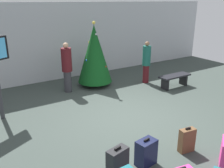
{
  "coord_description": "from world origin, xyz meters",
  "views": [
    {
      "loc": [
        -3.85,
        -5.09,
        3.21
      ],
      "look_at": [
        -0.23,
        0.56,
        0.9
      ],
      "focal_mm": 39.53,
      "sensor_mm": 36.0,
      "label": 1
    }
  ],
  "objects_px": {
    "waiting_bench": "(175,78)",
    "suitcase_6": "(118,168)",
    "traveller_0": "(67,67)",
    "holiday_tree": "(94,54)",
    "traveller_1": "(146,61)",
    "suitcase_3": "(146,152)",
    "suitcase_0": "(187,140)"
  },
  "relations": [
    {
      "from": "holiday_tree",
      "to": "suitcase_6",
      "type": "bearing_deg",
      "value": -114.88
    },
    {
      "from": "waiting_bench",
      "to": "suitcase_3",
      "type": "xyz_separation_m",
      "value": [
        -3.98,
        -3.04,
        -0.08
      ]
    },
    {
      "from": "suitcase_0",
      "to": "suitcase_6",
      "type": "xyz_separation_m",
      "value": [
        -1.9,
        -0.08,
        0.12
      ]
    },
    {
      "from": "suitcase_3",
      "to": "suitcase_0",
      "type": "bearing_deg",
      "value": -7.2
    },
    {
      "from": "waiting_bench",
      "to": "suitcase_3",
      "type": "distance_m",
      "value": 5.0
    },
    {
      "from": "holiday_tree",
      "to": "waiting_bench",
      "type": "xyz_separation_m",
      "value": [
        2.47,
        -1.82,
        -0.91
      ]
    },
    {
      "from": "suitcase_3",
      "to": "suitcase_6",
      "type": "distance_m",
      "value": 0.88
    },
    {
      "from": "suitcase_6",
      "to": "traveller_0",
      "type": "bearing_deg",
      "value": 76.64
    },
    {
      "from": "suitcase_3",
      "to": "traveller_0",
      "type": "bearing_deg",
      "value": 85.89
    },
    {
      "from": "waiting_bench",
      "to": "suitcase_6",
      "type": "height_order",
      "value": "suitcase_6"
    },
    {
      "from": "holiday_tree",
      "to": "suitcase_0",
      "type": "distance_m",
      "value": 5.1
    },
    {
      "from": "suitcase_0",
      "to": "suitcase_3",
      "type": "xyz_separation_m",
      "value": [
        -1.05,
        0.13,
        -0.0
      ]
    },
    {
      "from": "traveller_0",
      "to": "suitcase_0",
      "type": "xyz_separation_m",
      "value": [
        0.71,
        -4.91,
        -0.67
      ]
    },
    {
      "from": "holiday_tree",
      "to": "suitcase_3",
      "type": "relative_size",
      "value": 4.2
    },
    {
      "from": "waiting_bench",
      "to": "suitcase_0",
      "type": "xyz_separation_m",
      "value": [
        -2.92,
        -3.17,
        -0.08
      ]
    },
    {
      "from": "traveller_1",
      "to": "suitcase_0",
      "type": "relative_size",
      "value": 2.84
    },
    {
      "from": "suitcase_6",
      "to": "holiday_tree",
      "type": "bearing_deg",
      "value": 65.12
    },
    {
      "from": "waiting_bench",
      "to": "traveller_1",
      "type": "distance_m",
      "value": 1.29
    },
    {
      "from": "traveller_0",
      "to": "suitcase_6",
      "type": "relative_size",
      "value": 2.2
    },
    {
      "from": "traveller_1",
      "to": "suitcase_3",
      "type": "xyz_separation_m",
      "value": [
        -3.4,
        -4.06,
        -0.61
      ]
    },
    {
      "from": "traveller_1",
      "to": "suitcase_3",
      "type": "bearing_deg",
      "value": -129.98
    },
    {
      "from": "waiting_bench",
      "to": "suitcase_6",
      "type": "xyz_separation_m",
      "value": [
        -4.82,
        -3.25,
        0.04
      ]
    },
    {
      "from": "traveller_1",
      "to": "suitcase_0",
      "type": "bearing_deg",
      "value": -119.29
    },
    {
      "from": "traveller_0",
      "to": "suitcase_0",
      "type": "distance_m",
      "value": 5.01
    },
    {
      "from": "traveller_0",
      "to": "waiting_bench",
      "type": "bearing_deg",
      "value": -25.68
    },
    {
      "from": "traveller_0",
      "to": "holiday_tree",
      "type": "bearing_deg",
      "value": 3.6
    },
    {
      "from": "suitcase_0",
      "to": "traveller_0",
      "type": "bearing_deg",
      "value": 98.2
    },
    {
      "from": "suitcase_6",
      "to": "suitcase_3",
      "type": "bearing_deg",
      "value": 14.4
    },
    {
      "from": "waiting_bench",
      "to": "traveller_1",
      "type": "bearing_deg",
      "value": 119.22
    },
    {
      "from": "holiday_tree",
      "to": "suitcase_0",
      "type": "height_order",
      "value": "holiday_tree"
    },
    {
      "from": "waiting_bench",
      "to": "suitcase_6",
      "type": "relative_size",
      "value": 1.61
    },
    {
      "from": "suitcase_6",
      "to": "traveller_1",
      "type": "bearing_deg",
      "value": 45.19
    }
  ]
}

